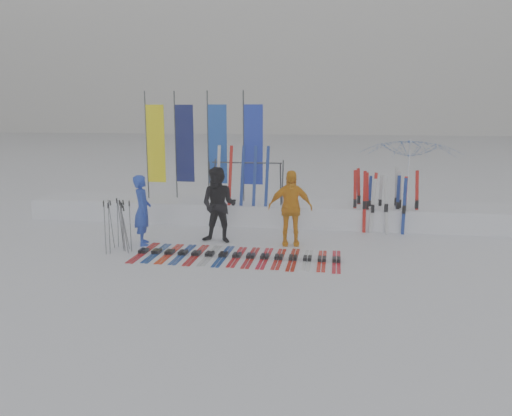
% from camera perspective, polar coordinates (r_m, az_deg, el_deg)
% --- Properties ---
extents(ground, '(120.00, 120.00, 0.00)m').
position_cam_1_polar(ground, '(10.35, -2.53, -7.09)').
color(ground, white).
rests_on(ground, ground).
extents(snow_bank, '(14.00, 1.60, 0.60)m').
position_cam_1_polar(snow_bank, '(14.66, 1.11, -0.44)').
color(snow_bank, white).
rests_on(snow_bank, ground).
extents(person_blue, '(0.62, 0.73, 1.71)m').
position_cam_1_polar(person_blue, '(12.39, -12.85, -0.23)').
color(person_blue, '#203FBE').
rests_on(person_blue, ground).
extents(person_black, '(0.97, 0.79, 1.88)m').
position_cam_1_polar(person_black, '(12.31, -4.26, 0.33)').
color(person_black, black).
rests_on(person_black, ground).
extents(person_yellow, '(1.13, 0.60, 1.83)m').
position_cam_1_polar(person_yellow, '(12.06, 3.93, 0.01)').
color(person_yellow, orange).
rests_on(person_yellow, ground).
extents(tent_canopy, '(3.39, 3.43, 2.53)m').
position_cam_1_polar(tent_canopy, '(14.80, 17.08, 2.97)').
color(tent_canopy, white).
rests_on(tent_canopy, ground).
extents(ski_row, '(4.57, 1.70, 0.07)m').
position_cam_1_polar(ski_row, '(11.22, -2.23, -5.45)').
color(ski_row, '#B00E14').
rests_on(ski_row, ground).
extents(pole_cluster, '(0.62, 0.65, 1.24)m').
position_cam_1_polar(pole_cluster, '(11.98, -15.41, -1.98)').
color(pole_cluster, '#595B60').
rests_on(pole_cluster, ground).
extents(feather_flags, '(3.54, 0.27, 3.20)m').
position_cam_1_polar(feather_flags, '(14.94, -6.27, 7.24)').
color(feather_flags, '#383A3F').
rests_on(feather_flags, ground).
extents(ski_rack, '(2.04, 0.80, 1.23)m').
position_cam_1_polar(ski_rack, '(14.17, -1.07, 3.60)').
color(ski_rack, '#383A3F').
rests_on(ski_rack, ground).
extents(upright_skis, '(1.72, 1.18, 1.70)m').
position_cam_1_polar(upright_skis, '(14.02, 14.24, 0.72)').
color(upright_skis, red).
rests_on(upright_skis, ground).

